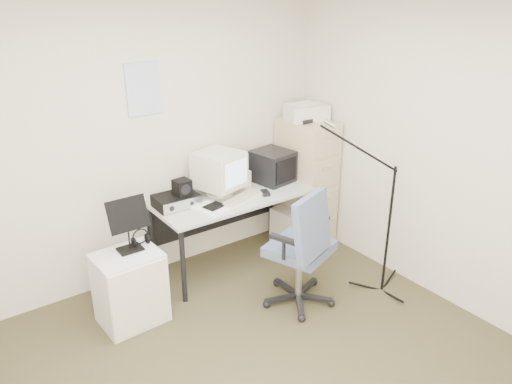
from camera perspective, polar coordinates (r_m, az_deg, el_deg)
floor at (r=3.78m, az=1.82°, el=-20.14°), size 3.60×3.60×0.01m
wall_back at (r=4.53m, az=-12.09°, el=5.29°), size 3.60×0.02×2.50m
wall_right at (r=4.34m, az=21.23°, el=3.48°), size 0.02×3.60×2.50m
wall_calendar at (r=4.39m, az=-12.80°, el=11.43°), size 0.30×0.02×0.44m
filing_cabinet at (r=5.29m, az=5.68°, el=1.32°), size 0.40×0.60×1.30m
printer at (r=5.09m, az=5.79°, el=9.06°), size 0.46×0.37×0.16m
desk at (r=4.85m, az=-2.71°, el=-4.33°), size 1.50×0.70×0.73m
crt_monitor at (r=4.65m, az=-4.25°, el=2.11°), size 0.47×0.48×0.41m
crt_tv at (r=4.98m, az=1.86°, el=2.96°), size 0.40×0.41×0.31m
desk_speaker at (r=4.87m, az=-1.25°, el=1.56°), size 0.09×0.09×0.16m
keyboard at (r=4.56m, az=-1.53°, el=-0.85°), size 0.51×0.32×0.03m
mouse at (r=4.70m, az=1.05°, el=-0.10°), size 0.10×0.13×0.03m
radio_receiver at (r=4.50m, az=-9.13°, el=-0.96°), size 0.38×0.28×0.11m
radio_speaker at (r=4.45m, az=-8.45°, el=0.55°), size 0.15×0.14×0.14m
papers at (r=4.40m, az=-5.23°, el=-1.91°), size 0.27×0.33×0.02m
pc_tower at (r=5.24m, az=3.90°, el=-4.26°), size 0.24×0.44×0.39m
office_chair at (r=4.20m, az=5.04°, el=-6.18°), size 0.80×0.80×1.09m
side_cart at (r=4.20m, az=-14.19°, el=-10.60°), size 0.51×0.42×0.62m
music_stand at (r=4.00m, az=-14.48°, el=-3.56°), size 0.35×0.26×0.46m
headphones at (r=4.13m, az=-13.06°, el=-5.31°), size 0.16×0.16×0.03m
mic_stand at (r=4.39m, az=15.13°, el=-2.20°), size 0.03×0.03×1.55m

